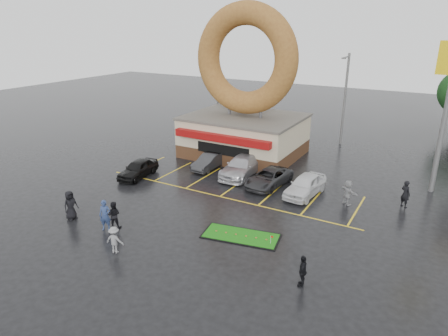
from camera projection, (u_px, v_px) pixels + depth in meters
The scene contains 18 objects.
ground at pixel (193, 215), 25.73m from camera, with size 120.00×120.00×0.00m, color black.
donut_shop at pixel (245, 107), 36.18m from camera, with size 10.20×8.70×13.50m.
streetlight_left at pixel (217, 88), 45.01m from camera, with size 0.40×2.21×9.00m.
streetlight_mid at pixel (345, 97), 39.28m from camera, with size 0.40×2.21×9.00m.
car_black at pixel (138, 169), 31.94m from camera, with size 1.64×4.07×1.39m, color black.
car_dgrey at pixel (209, 161), 33.80m from camera, with size 1.34×3.85×1.27m, color #2B2B2E.
car_silver at pixel (242, 166), 32.28m from camera, with size 2.19×5.38×1.56m, color #B5B5BA.
car_grey at pixel (269, 178), 30.21m from camera, with size 2.12×4.61×1.28m, color #2D2D30.
car_white at pixel (305, 185), 28.53m from camera, with size 1.78×4.42×1.51m, color silver.
person_blue at pixel (105, 215), 23.63m from camera, with size 0.69×0.45×1.90m, color navy.
person_blackjkt at pixel (114, 215), 23.92m from camera, with size 0.82×0.64×1.68m, color black.
person_hoodie at pixel (115, 240), 21.30m from camera, with size 0.98×0.57×1.52m, color gray.
person_bystander at pixel (70, 205), 24.97m from camera, with size 0.92×0.60×1.88m, color black.
person_cameraman at pixel (303, 271), 18.58m from camera, with size 0.94×0.39×1.60m, color black.
person_walker_near at pixel (348, 192), 27.02m from camera, with size 1.62×0.51×1.74m, color #9D9C9F.
person_walker_far at pixel (405, 194), 26.61m from camera, with size 0.68×0.45×1.88m, color black.
dumpster at pixel (198, 140), 40.06m from camera, with size 1.80×1.20×1.30m, color #1A4321.
putting_green at pixel (241, 236), 23.15m from camera, with size 4.74×2.71×0.56m.
Camera 1 is at (13.24, -19.08, 11.65)m, focal length 32.00 mm.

